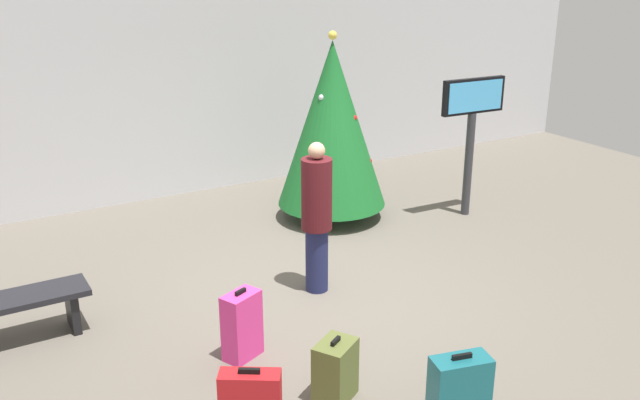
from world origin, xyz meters
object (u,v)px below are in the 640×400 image
Objects in this scene: suitcase_1 at (335,371)px; suitcase_0 at (459,393)px; suitcase_3 at (242,325)px; traveller_0 at (317,215)px; flight_info_kiosk at (472,119)px; holiday_tree at (332,124)px; waiting_bench at (16,309)px.

suitcase_0 is at bearing -51.54° from suitcase_1.
suitcase_1 is at bearing -67.38° from suitcase_3.
traveller_0 is 1.65m from suitcase_3.
suitcase_1 is (-0.88, -1.83, -0.64)m from traveller_0.
flight_info_kiosk is 2.99× the size of suitcase_0.
suitcase_0 is at bearing -59.58° from suitcase_3.
traveller_0 is (-1.34, -1.88, -0.46)m from holiday_tree.
flight_info_kiosk is 5.05m from suitcase_0.
suitcase_1 is at bearing -115.67° from traveller_0.
suitcase_0 is (-3.32, -3.65, -1.10)m from flight_info_kiosk.
suitcase_3 is (-1.29, -0.85, -0.57)m from traveller_0.
holiday_tree is at bearing 46.12° from suitcase_3.
suitcase_3 is (-2.63, -2.73, -1.03)m from holiday_tree.
traveller_0 is (-3.08, -1.00, -0.51)m from flight_info_kiosk.
holiday_tree is at bearing 17.52° from waiting_bench.
holiday_tree is 3.97× the size of suitcase_0.
waiting_bench is 3.14m from traveller_0.
traveller_0 reaches higher than suitcase_3.
flight_info_kiosk is 3.28m from traveller_0.
suitcase_3 reaches higher than waiting_bench.
holiday_tree is at bearing 70.84° from suitcase_0.
holiday_tree is 4.71m from waiting_bench.
suitcase_3 is at bearing 120.42° from suitcase_0.
traveller_0 reaches higher than waiting_bench.
holiday_tree is 4.46m from suitcase_1.
waiting_bench is at bearing -175.29° from flight_info_kiosk.
holiday_tree is 4.60× the size of suitcase_1.
waiting_bench is 2.04× the size of suitcase_0.
suitcase_3 reaches higher than suitcase_0.
holiday_tree is at bearing 59.18° from suitcase_1.
traveller_0 is 2.13m from suitcase_1.
traveller_0 is at bearing 64.33° from suitcase_1.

